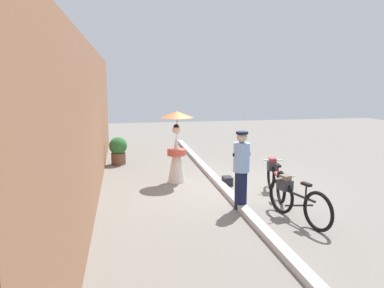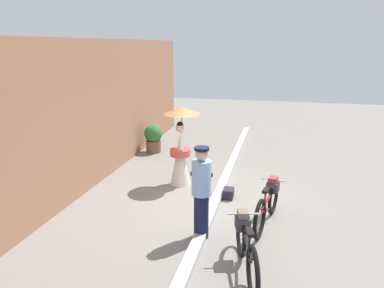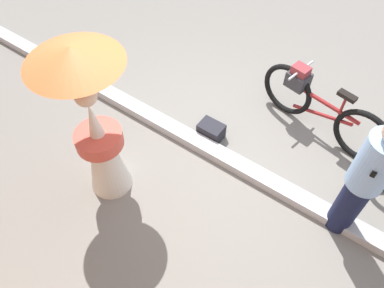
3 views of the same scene
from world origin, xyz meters
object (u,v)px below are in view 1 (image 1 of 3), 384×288
(person_with_parasol, at_px, (177,146))
(backpack_on_pavement, at_px, (228,181))
(bicycle_near_officer, at_px, (296,199))
(bicycle_far_side, at_px, (275,177))
(person_officer, at_px, (241,168))
(potted_plant_by_door, at_px, (119,149))

(person_with_parasol, relative_size, backpack_on_pavement, 6.07)
(person_with_parasol, bearing_deg, bicycle_near_officer, -149.57)
(bicycle_near_officer, height_order, bicycle_far_side, bicycle_near_officer)
(bicycle_far_side, bearing_deg, backpack_on_pavement, 41.57)
(bicycle_near_officer, distance_m, person_with_parasol, 3.74)
(bicycle_near_officer, bearing_deg, person_officer, 46.10)
(person_with_parasol, bearing_deg, backpack_on_pavement, -114.50)
(person_with_parasol, bearing_deg, bicycle_far_side, -126.22)
(potted_plant_by_door, bearing_deg, backpack_on_pavement, -136.92)
(bicycle_far_side, xyz_separation_m, potted_plant_by_door, (4.00, 3.69, 0.06))
(potted_plant_by_door, distance_m, backpack_on_pavement, 4.13)
(potted_plant_by_door, bearing_deg, bicycle_far_side, -137.29)
(bicycle_far_side, relative_size, backpack_on_pavement, 5.77)
(potted_plant_by_door, bearing_deg, person_officer, -151.82)
(person_officer, distance_m, backpack_on_pavement, 1.97)
(bicycle_near_officer, distance_m, backpack_on_pavement, 2.71)
(person_with_parasol, bearing_deg, person_officer, -156.70)
(bicycle_far_side, bearing_deg, potted_plant_by_door, 42.71)
(bicycle_far_side, height_order, potted_plant_by_door, potted_plant_by_door)
(potted_plant_by_door, bearing_deg, person_with_parasol, -147.45)
(backpack_on_pavement, bearing_deg, bicycle_far_side, -138.43)
(bicycle_near_officer, xyz_separation_m, backpack_on_pavement, (2.62, 0.62, -0.31))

